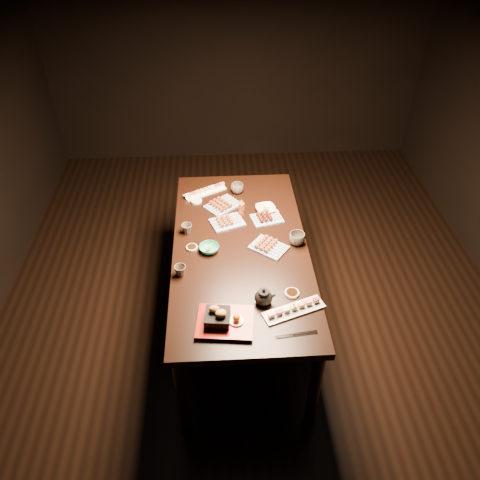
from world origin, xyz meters
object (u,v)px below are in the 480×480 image
sushi_platter_far (205,191)px  edamame_bowl_cream (266,209)px  dining_table (240,287)px  yakitori_plate_left (223,203)px  yakitori_plate_center (227,220)px  teacup_far_left (187,229)px  sushi_platter_near (294,308)px  edamame_bowl_green (209,249)px  condiment_bottle (242,207)px  teacup_far_right (237,188)px  teapot (264,296)px  tempura_tray (225,317)px  teacup_near_left (180,271)px  teacup_mid_right (297,239)px  yakitori_plate_right (269,245)px

sushi_platter_far → edamame_bowl_cream: (0.45, -0.27, -0.00)m
dining_table → yakitori_plate_left: (-0.10, 0.48, 0.41)m
yakitori_plate_center → teacup_far_left: size_ratio=3.07×
sushi_platter_near → teacup_far_left: (-0.64, 0.76, 0.01)m
yakitori_plate_left → teacup_far_left: teacup_far_left is taller
edamame_bowl_green → condiment_bottle: size_ratio=0.97×
dining_table → condiment_bottle: bearing=83.2°
sushi_platter_far → teacup_far_left: bearing=47.8°
teacup_far_right → teapot: bearing=-85.5°
sushi_platter_near → edamame_bowl_cream: bearing=73.9°
dining_table → yakitori_plate_center: bearing=104.2°
dining_table → yakitori_plate_center: 0.49m
tempura_tray → teacup_near_left: (-0.27, 0.42, -0.02)m
tempura_tray → teacup_far_left: size_ratio=4.29×
tempura_tray → teacup_mid_right: (0.50, 0.67, -0.02)m
dining_table → condiment_bottle: size_ratio=13.16×
edamame_bowl_cream → teacup_mid_right: size_ratio=1.33×
yakitori_plate_center → teacup_mid_right: 0.52m
edamame_bowl_green → tempura_tray: (0.08, -0.63, 0.04)m
edamame_bowl_cream → dining_table: bearing=-117.6°
tempura_tray → teacup_far_right: bearing=90.4°
yakitori_plate_center → tempura_tray: tempura_tray is taller
sushi_platter_far → condiment_bottle: bearing=103.0°
teapot → sushi_platter_near: bearing=-26.8°
edamame_bowl_green → teapot: teapot is taller
sushi_platter_near → teacup_far_left: 0.99m
dining_table → edamame_bowl_cream: bearing=60.3°
edamame_bowl_green → condiment_bottle: 0.46m
teacup_far_right → teapot: (0.09, -1.16, 0.02)m
teacup_near_left → teapot: teapot is taller
teapot → sushi_platter_far: bearing=104.2°
yakitori_plate_right → teacup_far_right: size_ratio=2.37×
sushi_platter_near → yakitori_plate_left: size_ratio=1.53×
edamame_bowl_green → yakitori_plate_left: bearing=78.4°
yakitori_plate_left → dining_table: bearing=-117.5°
yakitori_plate_right → sushi_platter_far: bearing=160.0°
edamame_bowl_cream → yakitori_plate_center: bearing=-155.1°
yakitori_plate_right → teacup_far_left: teacup_far_left is taller
dining_table → teacup_far_left: bearing=151.8°
yakitori_plate_center → teacup_near_left: (-0.31, -0.51, 0.01)m
yakitori_plate_right → teacup_far_left: size_ratio=3.12×
sushi_platter_near → condiment_bottle: size_ratio=2.68×
yakitori_plate_left → teacup_mid_right: bearing=-83.3°
teacup_far_left → sushi_platter_far: bearing=75.9°
edamame_bowl_cream → teacup_mid_right: teacup_mid_right is taller
tempura_tray → teapot: (0.23, 0.15, -0.00)m
sushi_platter_far → dining_table: bearing=81.6°
sushi_platter_far → edamame_bowl_green: (0.03, -0.69, 0.00)m
yakitori_plate_center → teapot: size_ratio=1.79×
sushi_platter_far → yakitori_plate_left: size_ratio=1.40×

